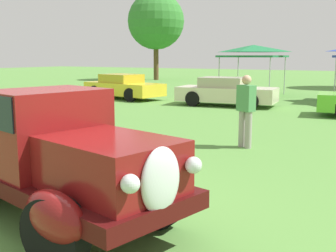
{
  "coord_description": "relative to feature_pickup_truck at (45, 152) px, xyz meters",
  "views": [
    {
      "loc": [
        3.73,
        -4.0,
        2.12
      ],
      "look_at": [
        -0.01,
        2.31,
        0.89
      ],
      "focal_mm": 44.68,
      "sensor_mm": 36.0,
      "label": 1
    }
  ],
  "objects": [
    {
      "name": "ground_plane",
      "position": [
        0.39,
        0.21,
        -0.87
      ],
      "size": [
        120.0,
        120.0,
        0.0
      ],
      "primitive_type": "plane",
      "color": "#568C3D"
    },
    {
      "name": "feature_pickup_truck",
      "position": [
        0.0,
        0.0,
        0.0
      ],
      "size": [
        4.64,
        2.52,
        1.7
      ],
      "color": "#400B0B",
      "rests_on": "ground_plane"
    },
    {
      "name": "show_car_yellow",
      "position": [
        -8.54,
        13.11,
        -0.27
      ],
      "size": [
        4.54,
        2.45,
        1.22
      ],
      "color": "yellow",
      "rests_on": "ground_plane"
    },
    {
      "name": "show_car_cream",
      "position": [
        -2.89,
        12.88,
        -0.27
      ],
      "size": [
        4.34,
        2.17,
        1.22
      ],
      "color": "beige",
      "rests_on": "ground_plane"
    },
    {
      "name": "spectator_between_cars",
      "position": [
        0.78,
        5.38,
        0.05
      ],
      "size": [
        0.46,
        0.38,
        1.69
      ],
      "color": "#9E998E",
      "rests_on": "ground_plane"
    },
    {
      "name": "canopy_tent_left_field",
      "position": [
        -3.56,
        18.16,
        1.56
      ],
      "size": [
        3.05,
        3.05,
        2.71
      ],
      "color": "#B7B7BC",
      "rests_on": "ground_plane"
    },
    {
      "name": "treeline_far_left",
      "position": [
        -16.02,
        28.08,
        4.27
      ],
      "size": [
        4.97,
        4.97,
        7.64
      ],
      "color": "brown",
      "rests_on": "ground_plane"
    }
  ]
}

